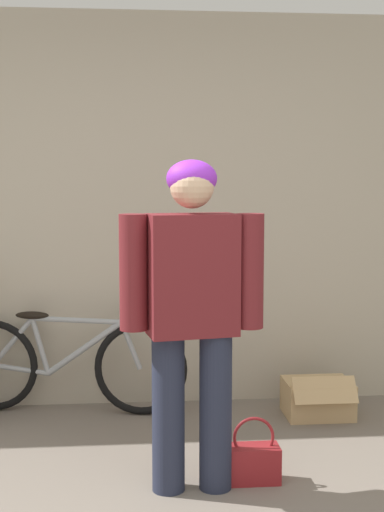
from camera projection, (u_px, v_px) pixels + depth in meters
wall_back at (139, 211)px, 4.75m from camera, size 8.00×0.07×2.60m
person at (192, 303)px, 3.40m from camera, size 0.69×0.29×1.61m
bicycle at (65, 363)px, 4.61m from camera, size 1.56×0.47×0.68m
handbag at (253, 461)px, 3.58m from camera, size 0.26×0.14×0.34m
cardboard_box at (318, 398)px, 4.57m from camera, size 0.42×0.39×0.29m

